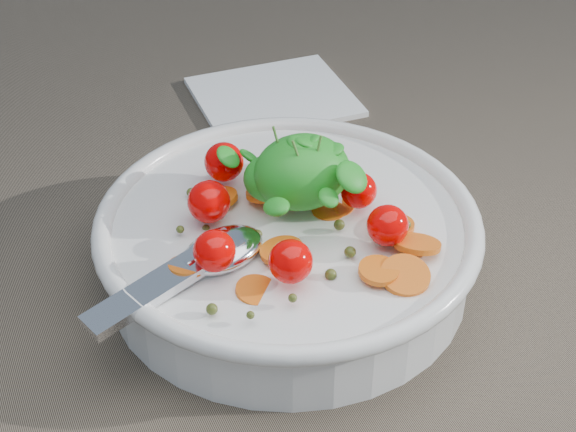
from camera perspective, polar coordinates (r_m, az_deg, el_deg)
name	(u,v)px	position (r m, az deg, el deg)	size (l,w,h in m)	color
ground	(301,280)	(0.65, 0.83, -4.16)	(6.00, 6.00, 0.00)	#726452
bowl	(288,241)	(0.64, -0.02, -1.63)	(0.30, 0.28, 0.12)	white
napkin	(274,97)	(0.87, -0.94, 7.72)	(0.15, 0.13, 0.01)	white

